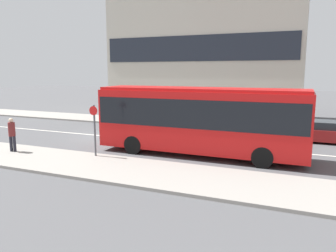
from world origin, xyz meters
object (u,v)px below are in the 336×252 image
city_bus (200,117)px  bus_stop_sign (94,126)px  pedestrian_near_stop (12,132)px  parked_car_0 (321,132)px

city_bus → bus_stop_sign: city_bus is taller
pedestrian_near_stop → bus_stop_sign: bearing=178.9°
parked_car_0 → bus_stop_sign: size_ratio=1.74×
city_bus → bus_stop_sign: bearing=-153.9°
city_bus → parked_car_0: size_ratio=2.40×
city_bus → bus_stop_sign: size_ratio=4.18×
bus_stop_sign → pedestrian_near_stop: bearing=-168.4°
parked_car_0 → bus_stop_sign: 13.45m
parked_car_0 → pedestrian_near_stop: bearing=-147.5°
parked_car_0 → pedestrian_near_stop: 17.58m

